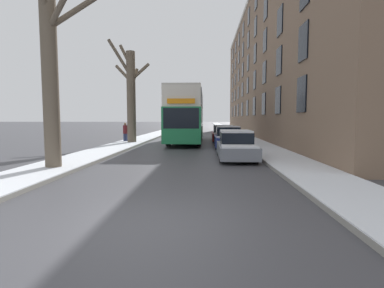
{
  "coord_description": "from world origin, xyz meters",
  "views": [
    {
      "loc": [
        1.14,
        -5.44,
        2.02
      ],
      "look_at": [
        0.25,
        13.77,
        0.36
      ],
      "focal_mm": 28.0,
      "sensor_mm": 36.0,
      "label": 1
    }
  ],
  "objects_px": {
    "bare_tree_left_0": "(51,61)",
    "double_decker_bus": "(187,113)",
    "parked_car_2": "(223,134)",
    "pedestrian_left_sidewalk": "(125,132)",
    "bare_tree_left_1": "(131,93)",
    "oncoming_van": "(192,123)",
    "parked_car_1": "(228,138)",
    "parked_car_0": "(236,146)"
  },
  "relations": [
    {
      "from": "bare_tree_left_1",
      "to": "parked_car_1",
      "type": "height_order",
      "value": "bare_tree_left_1"
    },
    {
      "from": "parked_car_1",
      "to": "parked_car_2",
      "type": "distance_m",
      "value": 5.58
    },
    {
      "from": "parked_car_0",
      "to": "parked_car_2",
      "type": "bearing_deg",
      "value": 90.0
    },
    {
      "from": "parked_car_1",
      "to": "oncoming_van",
      "type": "relative_size",
      "value": 0.87
    },
    {
      "from": "pedestrian_left_sidewalk",
      "to": "double_decker_bus",
      "type": "bearing_deg",
      "value": -9.98
    },
    {
      "from": "bare_tree_left_1",
      "to": "bare_tree_left_0",
      "type": "bearing_deg",
      "value": -89.56
    },
    {
      "from": "bare_tree_left_1",
      "to": "parked_car_2",
      "type": "distance_m",
      "value": 8.52
    },
    {
      "from": "bare_tree_left_0",
      "to": "oncoming_van",
      "type": "height_order",
      "value": "bare_tree_left_0"
    },
    {
      "from": "bare_tree_left_1",
      "to": "pedestrian_left_sidewalk",
      "type": "relative_size",
      "value": 4.8
    },
    {
      "from": "parked_car_1",
      "to": "pedestrian_left_sidewalk",
      "type": "height_order",
      "value": "pedestrian_left_sidewalk"
    },
    {
      "from": "parked_car_0",
      "to": "oncoming_van",
      "type": "xyz_separation_m",
      "value": [
        -3.56,
        29.5,
        0.63
      ]
    },
    {
      "from": "bare_tree_left_1",
      "to": "parked_car_1",
      "type": "distance_m",
      "value": 8.53
    },
    {
      "from": "parked_car_2",
      "to": "pedestrian_left_sidewalk",
      "type": "xyz_separation_m",
      "value": [
        -8.06,
        -1.93,
        0.26
      ]
    },
    {
      "from": "bare_tree_left_0",
      "to": "bare_tree_left_1",
      "type": "bearing_deg",
      "value": 90.44
    },
    {
      "from": "double_decker_bus",
      "to": "parked_car_2",
      "type": "xyz_separation_m",
      "value": [
        3.09,
        1.2,
        -1.77
      ]
    },
    {
      "from": "parked_car_2",
      "to": "parked_car_0",
      "type": "bearing_deg",
      "value": -90.0
    },
    {
      "from": "oncoming_van",
      "to": "bare_tree_left_0",
      "type": "bearing_deg",
      "value": -96.35
    },
    {
      "from": "double_decker_bus",
      "to": "parked_car_0",
      "type": "height_order",
      "value": "double_decker_bus"
    },
    {
      "from": "bare_tree_left_0",
      "to": "oncoming_van",
      "type": "relative_size",
      "value": 1.64
    },
    {
      "from": "parked_car_0",
      "to": "pedestrian_left_sidewalk",
      "type": "relative_size",
      "value": 2.72
    },
    {
      "from": "double_decker_bus",
      "to": "parked_car_1",
      "type": "distance_m",
      "value": 5.64
    },
    {
      "from": "bare_tree_left_0",
      "to": "parked_car_0",
      "type": "relative_size",
      "value": 1.84
    },
    {
      "from": "double_decker_bus",
      "to": "oncoming_van",
      "type": "height_order",
      "value": "double_decker_bus"
    },
    {
      "from": "oncoming_van",
      "to": "parked_car_0",
      "type": "bearing_deg",
      "value": -83.12
    },
    {
      "from": "double_decker_bus",
      "to": "parked_car_2",
      "type": "distance_m",
      "value": 3.76
    },
    {
      "from": "oncoming_van",
      "to": "parked_car_2",
      "type": "bearing_deg",
      "value": -79.02
    },
    {
      "from": "parked_car_1",
      "to": "oncoming_van",
      "type": "height_order",
      "value": "oncoming_van"
    },
    {
      "from": "parked_car_1",
      "to": "oncoming_van",
      "type": "xyz_separation_m",
      "value": [
        -3.56,
        23.92,
        0.61
      ]
    },
    {
      "from": "bare_tree_left_1",
      "to": "parked_car_1",
      "type": "xyz_separation_m",
      "value": [
        7.35,
        -2.81,
        -3.27
      ]
    },
    {
      "from": "bare_tree_left_1",
      "to": "parked_car_1",
      "type": "bearing_deg",
      "value": -20.94
    },
    {
      "from": "bare_tree_left_1",
      "to": "parked_car_0",
      "type": "height_order",
      "value": "bare_tree_left_1"
    },
    {
      "from": "double_decker_bus",
      "to": "bare_tree_left_0",
      "type": "bearing_deg",
      "value": -106.89
    },
    {
      "from": "parked_car_2",
      "to": "parked_car_1",
      "type": "bearing_deg",
      "value": -90.0
    },
    {
      "from": "double_decker_bus",
      "to": "oncoming_van",
      "type": "bearing_deg",
      "value": 91.36
    },
    {
      "from": "oncoming_van",
      "to": "pedestrian_left_sidewalk",
      "type": "xyz_separation_m",
      "value": [
        -4.51,
        -20.27,
        -0.38
      ]
    },
    {
      "from": "pedestrian_left_sidewalk",
      "to": "parked_car_2",
      "type": "bearing_deg",
      "value": -4.89
    },
    {
      "from": "oncoming_van",
      "to": "pedestrian_left_sidewalk",
      "type": "distance_m",
      "value": 20.77
    },
    {
      "from": "parked_car_1",
      "to": "parked_car_2",
      "type": "xyz_separation_m",
      "value": [
        0.0,
        5.58,
        -0.03
      ]
    },
    {
      "from": "parked_car_2",
      "to": "oncoming_van",
      "type": "relative_size",
      "value": 0.88
    },
    {
      "from": "parked_car_2",
      "to": "pedestrian_left_sidewalk",
      "type": "height_order",
      "value": "pedestrian_left_sidewalk"
    },
    {
      "from": "parked_car_0",
      "to": "parked_car_2",
      "type": "height_order",
      "value": "parked_car_0"
    },
    {
      "from": "bare_tree_left_0",
      "to": "double_decker_bus",
      "type": "bearing_deg",
      "value": 73.11
    }
  ]
}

